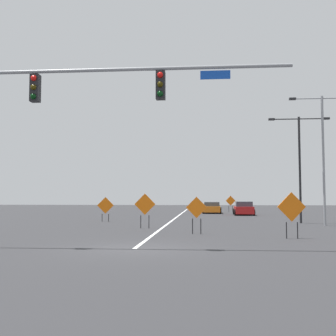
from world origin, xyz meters
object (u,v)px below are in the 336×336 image
object	(u,v)px
car_orange_mid	(212,208)
car_red_distant	(244,209)
street_lamp_far_right	(323,148)
construction_sign_median_near	(292,209)
construction_sign_right_lane	(105,206)
traffic_signal_assembly	(36,103)
street_lamp_near_right	(300,159)
construction_sign_left_lane	(231,202)
construction_sign_left_shoulder	(145,206)
construction_sign_median_far	(197,210)

from	to	relation	value
car_orange_mid	car_red_distant	world-z (taller)	car_red_distant
street_lamp_far_right	construction_sign_median_near	distance (m)	10.38
construction_sign_right_lane	car_red_distant	world-z (taller)	construction_sign_right_lane
construction_sign_right_lane	car_orange_mid	xyz separation A→B (m)	(8.46, 16.96, -0.53)
traffic_signal_assembly	car_red_distant	size ratio (longest dim) A/B	3.55
construction_sign_median_near	street_lamp_near_right	bearing A→B (deg)	75.57
traffic_signal_assembly	street_lamp_far_right	size ratio (longest dim) A/B	1.69
street_lamp_near_right	construction_sign_left_lane	distance (m)	23.23
street_lamp_near_right	car_orange_mid	size ratio (longest dim) A/B	1.75
street_lamp_near_right	construction_sign_median_near	bearing A→B (deg)	-104.43
construction_sign_left_lane	car_red_distant	xyz separation A→B (m)	(0.75, -9.41, -0.61)
construction_sign_left_shoulder	construction_sign_left_lane	bearing A→B (deg)	76.43
construction_sign_left_lane	traffic_signal_assembly	bearing A→B (deg)	-104.11
construction_sign_median_far	car_red_distant	distance (m)	23.19
construction_sign_left_shoulder	car_red_distant	size ratio (longest dim) A/B	0.51
construction_sign_left_lane	street_lamp_far_right	bearing A→B (deg)	-79.80
construction_sign_median_far	car_red_distant	bearing A→B (deg)	78.91
street_lamp_near_right	car_orange_mid	bearing A→B (deg)	108.52
street_lamp_near_right	car_orange_mid	xyz separation A→B (m)	(-5.97, 17.83, -4.02)
car_red_distant	construction_sign_right_lane	bearing A→B (deg)	-133.05
street_lamp_far_right	construction_sign_median_near	world-z (taller)	street_lamp_far_right
construction_sign_median_far	car_red_distant	xyz separation A→B (m)	(4.46, 22.75, -0.55)
street_lamp_far_right	street_lamp_near_right	bearing A→B (deg)	110.93
traffic_signal_assembly	construction_sign_median_near	world-z (taller)	traffic_signal_assembly
construction_sign_left_lane	car_orange_mid	bearing A→B (deg)	-116.26
construction_sign_right_lane	construction_sign_median_near	xyz separation A→B (m)	(11.50, -12.26, 0.18)
construction_sign_left_lane	construction_sign_left_shoulder	world-z (taller)	construction_sign_left_shoulder
traffic_signal_assembly	street_lamp_far_right	world-z (taller)	street_lamp_far_right
construction_sign_right_lane	construction_sign_median_far	distance (m)	12.56
street_lamp_near_right	construction_sign_right_lane	distance (m)	14.88
traffic_signal_assembly	car_orange_mid	size ratio (longest dim) A/B	3.31
construction_sign_right_lane	construction_sign_left_shoulder	xyz separation A→B (m)	(3.98, -6.68, 0.18)
construction_sign_left_shoulder	car_orange_mid	distance (m)	24.07
street_lamp_far_right	construction_sign_median_far	distance (m)	11.46
street_lamp_far_right	car_orange_mid	world-z (taller)	street_lamp_far_right
car_red_distant	traffic_signal_assembly	bearing A→B (deg)	-109.72
street_lamp_near_right	street_lamp_far_right	distance (m)	2.76
street_lamp_far_right	car_red_distant	size ratio (longest dim) A/B	2.10
street_lamp_far_right	construction_sign_median_far	size ratio (longest dim) A/B	4.54
construction_sign_median_far	construction_sign_left_lane	bearing A→B (deg)	83.41
traffic_signal_assembly	street_lamp_near_right	bearing A→B (deg)	49.96
construction_sign_left_lane	construction_sign_left_shoulder	xyz separation A→B (m)	(-6.88, -28.51, 0.05)
construction_sign_left_shoulder	construction_sign_median_far	bearing A→B (deg)	-49.06
car_orange_mid	construction_sign_median_near	bearing A→B (deg)	-84.05
construction_sign_left_lane	car_red_distant	world-z (taller)	construction_sign_left_lane
traffic_signal_assembly	construction_sign_right_lane	xyz separation A→B (m)	(-1.19, 16.63, -4.29)
construction_sign_left_lane	car_red_distant	distance (m)	9.46
construction_sign_left_lane	car_red_distant	bearing A→B (deg)	-85.47
traffic_signal_assembly	car_orange_mid	bearing A→B (deg)	77.79
car_orange_mid	construction_sign_median_far	bearing A→B (deg)	-92.75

